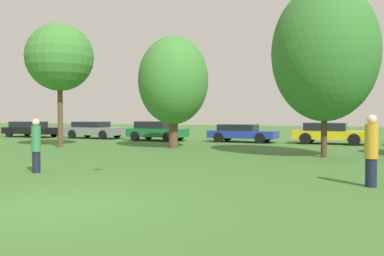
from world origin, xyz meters
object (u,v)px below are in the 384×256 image
Objects in this scene: tree_1 at (173,81)px; tree_2 at (325,53)px; person_thrower at (36,145)px; parked_car_black at (31,129)px; parked_car_grey at (94,129)px; parked_car_blue at (242,133)px; tree_0 at (60,58)px; parked_car_yellow at (329,133)px; parked_car_green at (156,131)px; frisbee at (112,117)px; person_catcher at (371,150)px.

tree_2 is at bearing -16.27° from tree_1.
person_thrower is 21.98m from parked_car_black.
person_thrower is at bearing -134.86° from tree_2.
parked_car_blue is (11.39, -0.19, -0.05)m from parked_car_grey.
tree_0 is at bearing -37.62° from parked_car_black.
person_thrower is 0.23× the size of tree_2.
tree_2 is 1.61× the size of parked_car_yellow.
parked_car_green reaches higher than parked_car_yellow.
frisbee is 0.06× the size of parked_car_yellow.
frisbee is at bearing 0.74° from person_catcher.
tree_1 is (6.03, 1.70, -1.30)m from tree_0.
tree_0 is 12.06m from parked_car_blue.
tree_0 is 1.13× the size of tree_1.
frisbee is at bearing -1.97° from person_thrower.
tree_1 is (0.14, 10.37, 2.73)m from person_thrower.
person_catcher reaches higher than person_thrower.
frisbee reaches higher than parked_car_black.
tree_2 is at bearing -23.15° from parked_car_grey.
person_thrower is at bearing -0.00° from person_catcher.
frisbee is (-6.97, -0.75, 0.82)m from person_catcher.
parked_car_yellow is at bearing -88.87° from person_catcher.
person_catcher is at bearing -36.79° from parked_car_grey.
parked_car_green is (11.28, -0.54, 0.04)m from parked_car_black.
parked_car_green reaches higher than parked_car_black.
parked_car_grey is (-9.14, 6.13, -2.93)m from tree_1.
tree_1 reaches higher than frisbee.
person_catcher reaches higher than parked_car_black.
tree_1 is at bearing 83.79° from person_thrower.
parked_car_grey is at bearing 113.17° from person_thrower.
tree_1 reaches higher than parked_car_grey.
parked_car_blue is at bearing 2.25° from parked_car_grey.
parked_car_grey is at bearing 5.10° from parked_car_black.
tree_1 reaches higher than parked_car_green.
parked_car_grey is 11.39m from parked_car_blue.
parked_car_yellow is (22.56, 0.18, 0.04)m from parked_car_black.
parked_car_grey is 1.11× the size of parked_car_green.
parked_car_yellow is (16.81, -0.01, 0.01)m from parked_car_grey.
tree_0 is at bearing 135.01° from frisbee.
person_catcher is (9.61, 0.91, 0.05)m from person_thrower.
person_catcher is at bearing -45.51° from parked_car_green.
tree_1 reaches higher than person_thrower.
frisbee is at bearing -76.31° from tree_1.
tree_0 is 9.43m from parked_car_grey.
person_catcher is at bearing -45.01° from tree_1.
tree_2 is 1.62× the size of parked_car_blue.
parked_car_green is 0.91× the size of parked_car_yellow.
tree_1 is at bearing -138.27° from parked_car_yellow.
tree_1 reaches higher than person_catcher.
parked_car_green is at bearing 146.15° from tree_2.
parked_car_green is at bearing 123.66° from tree_1.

